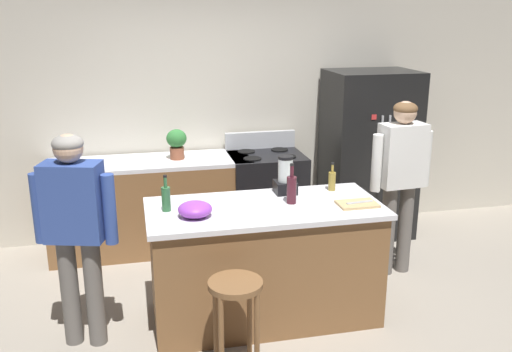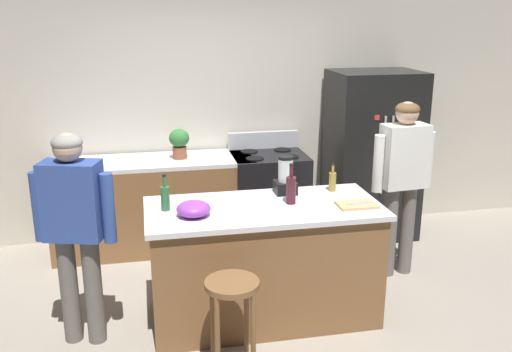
# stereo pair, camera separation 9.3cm
# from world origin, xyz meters

# --- Properties ---
(ground_plane) EXTENTS (14.00, 14.00, 0.00)m
(ground_plane) POSITION_xyz_m (0.00, 0.00, 0.00)
(ground_plane) COLOR #9E9384
(back_wall) EXTENTS (8.00, 0.10, 2.70)m
(back_wall) POSITION_xyz_m (0.00, 1.95, 1.35)
(back_wall) COLOR beige
(back_wall) RESTS_ON ground_plane
(kitchen_island) EXTENTS (1.79, 0.82, 0.94)m
(kitchen_island) POSITION_xyz_m (0.00, 0.00, 0.47)
(kitchen_island) COLOR brown
(kitchen_island) RESTS_ON ground_plane
(back_counter_run) EXTENTS (2.00, 0.64, 0.94)m
(back_counter_run) POSITION_xyz_m (-0.80, 1.55, 0.47)
(back_counter_run) COLOR brown
(back_counter_run) RESTS_ON ground_plane
(refrigerator) EXTENTS (0.90, 0.73, 1.77)m
(refrigerator) POSITION_xyz_m (1.51, 1.50, 0.89)
(refrigerator) COLOR black
(refrigerator) RESTS_ON ground_plane
(stove_range) EXTENTS (0.76, 0.65, 1.12)m
(stove_range) POSITION_xyz_m (0.39, 1.52, 0.48)
(stove_range) COLOR black
(stove_range) RESTS_ON ground_plane
(person_by_island_left) EXTENTS (0.59, 0.32, 1.58)m
(person_by_island_left) POSITION_xyz_m (-1.37, -0.07, 0.96)
(person_by_island_left) COLOR #66605B
(person_by_island_left) RESTS_ON ground_plane
(person_by_sink_right) EXTENTS (0.60, 0.25, 1.61)m
(person_by_sink_right) POSITION_xyz_m (1.38, 0.51, 0.98)
(person_by_sink_right) COLOR #66605B
(person_by_sink_right) RESTS_ON ground_plane
(bar_stool) EXTENTS (0.36, 0.36, 0.69)m
(bar_stool) POSITION_xyz_m (-0.36, -0.68, 0.53)
(bar_stool) COLOR brown
(bar_stool) RESTS_ON ground_plane
(potted_plant) EXTENTS (0.20, 0.20, 0.30)m
(potted_plant) POSITION_xyz_m (-0.52, 1.55, 1.11)
(potted_plant) COLOR brown
(potted_plant) RESTS_ON back_counter_run
(blender_appliance) EXTENTS (0.17, 0.17, 0.31)m
(blender_appliance) POSITION_xyz_m (0.24, 0.27, 1.07)
(blender_appliance) COLOR black
(blender_appliance) RESTS_ON kitchen_island
(bottle_wine) EXTENTS (0.08, 0.08, 0.32)m
(bottle_wine) POSITION_xyz_m (0.22, 0.02, 1.06)
(bottle_wine) COLOR #471923
(bottle_wine) RESTS_ON kitchen_island
(bottle_olive_oil) EXTENTS (0.07, 0.07, 0.28)m
(bottle_olive_oil) POSITION_xyz_m (-0.74, 0.06, 1.04)
(bottle_olive_oil) COLOR #2D6638
(bottle_olive_oil) RESTS_ON kitchen_island
(bottle_vinegar) EXTENTS (0.06, 0.06, 0.24)m
(bottle_vinegar) POSITION_xyz_m (0.63, 0.25, 1.03)
(bottle_vinegar) COLOR olive
(bottle_vinegar) RESTS_ON kitchen_island
(mixing_bowl) EXTENTS (0.25, 0.25, 0.11)m
(mixing_bowl) POSITION_xyz_m (-0.54, -0.11, 1.00)
(mixing_bowl) COLOR purple
(mixing_bowl) RESTS_ON kitchen_island
(cutting_board) EXTENTS (0.30, 0.20, 0.02)m
(cutting_board) POSITION_xyz_m (0.69, -0.14, 0.95)
(cutting_board) COLOR tan
(cutting_board) RESTS_ON kitchen_island
(chef_knife) EXTENTS (0.22, 0.05, 0.01)m
(chef_knife) POSITION_xyz_m (0.71, -0.14, 0.96)
(chef_knife) COLOR #B7BABF
(chef_knife) RESTS_ON cutting_board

